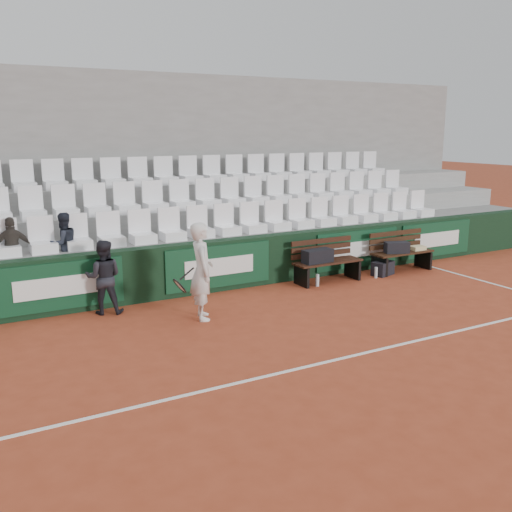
{
  "coord_description": "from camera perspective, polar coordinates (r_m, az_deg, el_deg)",
  "views": [
    {
      "loc": [
        -4.76,
        -5.92,
        3.11
      ],
      "look_at": [
        -0.17,
        2.4,
        1.0
      ],
      "focal_mm": 40.0,
      "sensor_mm": 36.0,
      "label": 1
    }
  ],
  "objects": [
    {
      "name": "grandstand_tier_back",
      "position": [
        13.5,
        -7.86,
        3.2
      ],
      "size": [
        18.0,
        0.95,
        1.9
      ],
      "primitive_type": "cube",
      "color": "#959592",
      "rests_on": "ground"
    },
    {
      "name": "grandstand_tier_mid",
      "position": [
        12.67,
        -6.28,
        1.6
      ],
      "size": [
        18.0,
        0.95,
        1.45
      ],
      "primitive_type": "cube",
      "color": "#999996",
      "rests_on": "ground"
    },
    {
      "name": "sports_bag_ground",
      "position": [
        12.75,
        12.57,
        -1.2
      ],
      "size": [
        0.56,
        0.43,
        0.3
      ],
      "primitive_type": "cube",
      "rotation": [
        0.0,
        0.0,
        0.3
      ],
      "color": "black",
      "rests_on": "ground"
    },
    {
      "name": "court_baseline",
      "position": [
        8.21,
        9.32,
        -9.9
      ],
      "size": [
        18.0,
        0.06,
        0.01
      ],
      "primitive_type": "cube",
      "color": "white",
      "rests_on": "ground"
    },
    {
      "name": "bench_right",
      "position": [
        13.18,
        14.38,
        -0.52
      ],
      "size": [
        1.5,
        0.56,
        0.45
      ],
      "primitive_type": "cube",
      "color": "#341C0F",
      "rests_on": "ground"
    },
    {
      "name": "grandstand_tier_front",
      "position": [
        11.86,
        -4.48,
        -0.23
      ],
      "size": [
        18.0,
        0.95,
        1.0
      ],
      "primitive_type": "cube",
      "color": "gray",
      "rests_on": "ground"
    },
    {
      "name": "back_barrier",
      "position": [
        11.33,
        -2.83,
        -0.81
      ],
      "size": [
        18.0,
        0.34,
        1.0
      ],
      "color": "black",
      "rests_on": "ground"
    },
    {
      "name": "water_bottle_near",
      "position": [
        11.63,
        6.16,
        -2.42
      ],
      "size": [
        0.07,
        0.07,
        0.25
      ],
      "primitive_type": "cylinder",
      "color": "silver",
      "rests_on": "ground"
    },
    {
      "name": "seat_row_mid",
      "position": [
        12.35,
        -6.08,
        6.2
      ],
      "size": [
        11.9,
        0.44,
        0.63
      ],
      "primitive_type": "cube",
      "color": "white",
      "rests_on": "grandstand_tier_mid"
    },
    {
      "name": "ball_kid",
      "position": [
        10.09,
        -14.98,
        -2.06
      ],
      "size": [
        0.76,
        0.68,
        1.29
      ],
      "primitive_type": "imported",
      "rotation": [
        0.0,
        0.0,
        2.78
      ],
      "color": "black",
      "rests_on": "ground"
    },
    {
      "name": "sports_bag_left",
      "position": [
        11.7,
        6.18,
        -0.0
      ],
      "size": [
        0.65,
        0.31,
        0.27
      ],
      "primitive_type": "cube",
      "rotation": [
        0.0,
        0.0,
        0.05
      ],
      "color": "black",
      "rests_on": "bench_left"
    },
    {
      "name": "bench_left",
      "position": [
        11.96,
        7.18,
        -1.53
      ],
      "size": [
        1.5,
        0.56,
        0.45
      ],
      "primitive_type": "cube",
      "color": "#351A10",
      "rests_on": "ground"
    },
    {
      "name": "spectator_b",
      "position": [
        10.58,
        -23.35,
        3.04
      ],
      "size": [
        0.66,
        0.29,
        1.11
      ],
      "primitive_type": "imported",
      "rotation": [
        0.0,
        0.0,
        3.11
      ],
      "color": "#302B26",
      "rests_on": "grandstand_tier_front"
    },
    {
      "name": "grandstand_rear_wall",
      "position": [
        13.94,
        -8.96,
        8.63
      ],
      "size": [
        18.0,
        0.3,
        4.4
      ],
      "primitive_type": "cube",
      "color": "gray",
      "rests_on": "ground"
    },
    {
      "name": "ground",
      "position": [
        8.21,
        9.32,
        -9.92
      ],
      "size": [
        80.0,
        80.0,
        0.0
      ],
      "primitive_type": "plane",
      "color": "#A64125",
      "rests_on": "ground"
    },
    {
      "name": "towel",
      "position": [
        13.39,
        15.85,
        0.78
      ],
      "size": [
        0.34,
        0.25,
        0.09
      ],
      "primitive_type": "cube",
      "rotation": [
        0.0,
        0.0,
        -0.03
      ],
      "color": "beige",
      "rests_on": "bench_right"
    },
    {
      "name": "spectator_c",
      "position": [
        10.69,
        -18.84,
        3.53
      ],
      "size": [
        0.66,
        0.58,
        1.13
      ],
      "primitive_type": "imported",
      "rotation": [
        0.0,
        0.0,
        3.47
      ],
      "color": "black",
      "rests_on": "grandstand_tier_front"
    },
    {
      "name": "seat_row_back",
      "position": [
        13.19,
        -7.75,
        8.52
      ],
      "size": [
        11.9,
        0.44,
        0.63
      ],
      "primitive_type": "cube",
      "color": "silver",
      "rests_on": "grandstand_tier_back"
    },
    {
      "name": "tennis_player",
      "position": [
        9.48,
        -5.45,
        -1.53
      ],
      "size": [
        0.76,
        0.68,
        1.64
      ],
      "color": "silver",
      "rests_on": "ground"
    },
    {
      "name": "sports_bag_right",
      "position": [
        12.94,
        13.9,
        0.84
      ],
      "size": [
        0.58,
        0.41,
        0.24
      ],
      "primitive_type": "cube",
      "rotation": [
        0.0,
        0.0,
        -0.35
      ],
      "color": "black",
      "rests_on": "bench_right"
    },
    {
      "name": "seat_row_front",
      "position": [
        11.55,
        -4.18,
        3.55
      ],
      "size": [
        11.9,
        0.44,
        0.63
      ],
      "primitive_type": "cube",
      "color": "white",
      "rests_on": "grandstand_tier_front"
    },
    {
      "name": "water_bottle_far",
      "position": [
        12.47,
        11.91,
        -1.63
      ],
      "size": [
        0.07,
        0.07,
        0.24
      ],
      "primitive_type": "cylinder",
      "color": "silver",
      "rests_on": "ground"
    }
  ]
}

